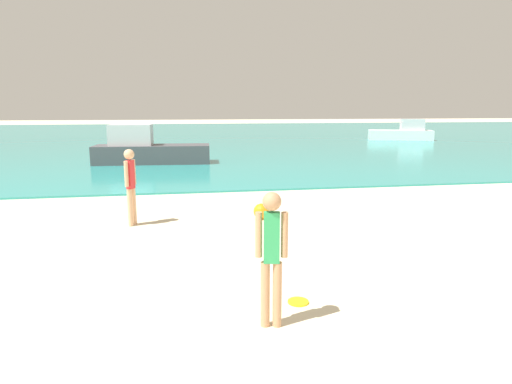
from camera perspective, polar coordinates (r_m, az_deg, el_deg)
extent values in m
cube|color=teal|center=(43.22, -8.15, 7.49)|extent=(160.00, 60.00, 0.06)
cylinder|color=tan|center=(5.26, 1.22, -13.33)|extent=(0.11, 0.11, 0.80)
cylinder|color=tan|center=(5.26, 2.81, -13.32)|extent=(0.11, 0.11, 0.80)
cube|color=#2DA35B|center=(5.01, 2.07, -6.01)|extent=(0.20, 0.15, 0.60)
sphere|color=tan|center=(4.91, 2.10, -1.25)|extent=(0.22, 0.22, 0.22)
cylinder|color=tan|center=(5.00, 0.36, -5.64)|extent=(0.08, 0.08, 0.53)
cylinder|color=tan|center=(5.01, 3.77, -5.64)|extent=(0.08, 0.08, 0.53)
cylinder|color=yellow|center=(6.02, 5.57, -14.18)|extent=(0.28, 0.28, 0.03)
cylinder|color=#DDAD84|center=(10.04, -15.79, -1.81)|extent=(0.11, 0.11, 0.83)
cylinder|color=#DDAD84|center=(9.92, -16.22, -1.99)|extent=(0.11, 0.11, 0.83)
cube|color=red|center=(9.85, -16.23, 2.23)|extent=(0.19, 0.22, 0.62)
sphere|color=#DDAD84|center=(9.80, -16.36, 4.78)|extent=(0.23, 0.23, 0.23)
cylinder|color=#DDAD84|center=(9.98, -15.79, 2.56)|extent=(0.08, 0.08, 0.55)
cylinder|color=#DDAD84|center=(9.71, -16.70, 2.30)|extent=(0.08, 0.08, 0.55)
cube|color=#4C4C51|center=(20.70, -13.43, 4.88)|extent=(5.31, 1.97, 0.84)
cube|color=silver|center=(20.76, -16.14, 7.22)|extent=(1.94, 1.28, 0.94)
cube|color=white|center=(36.96, 18.43, 7.13)|extent=(5.14, 3.11, 0.78)
cube|color=silver|center=(37.07, 19.87, 8.34)|extent=(2.03, 1.62, 0.88)
sphere|color=orange|center=(10.19, 0.71, -2.55)|extent=(0.37, 0.37, 0.37)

